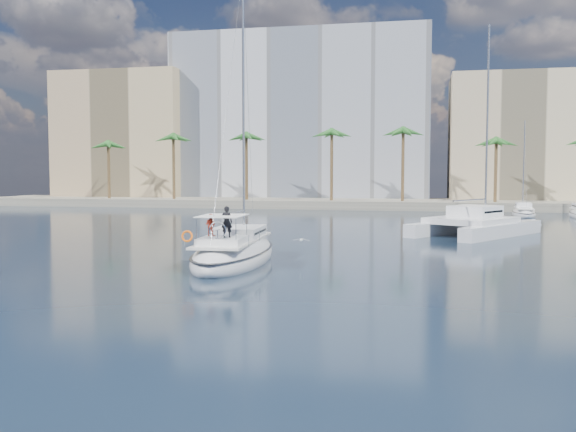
# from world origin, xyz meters

# --- Properties ---
(ground) EXTENTS (160.00, 160.00, 0.00)m
(ground) POSITION_xyz_m (0.00, 0.00, 0.00)
(ground) COLOR black
(ground) RESTS_ON ground
(quay) EXTENTS (120.00, 14.00, 1.20)m
(quay) POSITION_xyz_m (0.00, 61.00, 0.60)
(quay) COLOR gray
(quay) RESTS_ON ground
(building_modern) EXTENTS (42.00, 16.00, 28.00)m
(building_modern) POSITION_xyz_m (-12.00, 73.00, 14.00)
(building_modern) COLOR silver
(building_modern) RESTS_ON ground
(building_tan_left) EXTENTS (22.00, 14.00, 22.00)m
(building_tan_left) POSITION_xyz_m (-42.00, 69.00, 11.00)
(building_tan_left) COLOR tan
(building_tan_left) RESTS_ON ground
(building_beige) EXTENTS (20.00, 14.00, 20.00)m
(building_beige) POSITION_xyz_m (22.00, 70.00, 10.00)
(building_beige) COLOR #C5B48D
(building_beige) RESTS_ON ground
(palm_left) EXTENTS (3.60, 3.60, 12.30)m
(palm_left) POSITION_xyz_m (-34.00, 57.00, 10.28)
(palm_left) COLOR brown
(palm_left) RESTS_ON ground
(palm_centre) EXTENTS (3.60, 3.60, 12.30)m
(palm_centre) POSITION_xyz_m (0.00, 57.00, 10.28)
(palm_centre) COLOR brown
(palm_centre) RESTS_ON ground
(main_sloop) EXTENTS (4.69, 12.77, 18.65)m
(main_sloop) POSITION_xyz_m (-2.92, 1.67, 0.55)
(main_sloop) COLOR silver
(main_sloop) RESTS_ON ground
(catamaran) EXTENTS (11.78, 13.66, 17.88)m
(catamaran) POSITION_xyz_m (12.23, 21.47, 1.15)
(catamaran) COLOR silver
(catamaran) RESTS_ON ground
(seagull) EXTENTS (1.03, 0.44, 0.19)m
(seagull) POSITION_xyz_m (0.62, 4.32, 1.14)
(seagull) COLOR silver
(seagull) RESTS_ON ground
(moored_yacht_a) EXTENTS (3.37, 9.52, 11.90)m
(moored_yacht_a) POSITION_xyz_m (20.00, 47.00, 0.00)
(moored_yacht_a) COLOR silver
(moored_yacht_a) RESTS_ON ground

